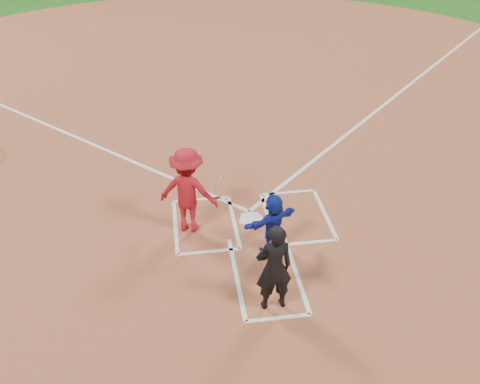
{
  "coord_description": "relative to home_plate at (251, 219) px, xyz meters",
  "views": [
    {
      "loc": [
        -1.53,
        -8.93,
        6.67
      ],
      "look_at": [
        -0.3,
        -0.4,
        1.0
      ],
      "focal_mm": 40.0,
      "sensor_mm": 36.0,
      "label": 1
    }
  ],
  "objects": [
    {
      "name": "ground",
      "position": [
        0.0,
        0.0,
        -0.02
      ],
      "size": [
        120.0,
        120.0,
        0.0
      ],
      "primitive_type": "plane",
      "color": "#1A5515",
      "rests_on": "ground"
    },
    {
      "name": "home_plate_dirt",
      "position": [
        0.0,
        6.0,
        -0.01
      ],
      "size": [
        28.0,
        28.0,
        0.01
      ],
      "primitive_type": "cylinder",
      "color": "brown",
      "rests_on": "ground"
    },
    {
      "name": "home_plate",
      "position": [
        0.0,
        0.0,
        0.0
      ],
      "size": [
        0.6,
        0.6,
        0.02
      ],
      "primitive_type": "cylinder",
      "rotation": [
        0.0,
        0.0,
        3.14
      ],
      "color": "white",
      "rests_on": "home_plate_dirt"
    },
    {
      "name": "catcher",
      "position": [
        0.25,
        -1.0,
        0.61
      ],
      "size": [
        1.2,
        0.8,
        1.24
      ],
      "primitive_type": "imported",
      "rotation": [
        0.0,
        0.0,
        3.56
      ],
      "color": "#1325A0",
      "rests_on": "home_plate_dirt"
    },
    {
      "name": "umpire",
      "position": [
        -0.04,
        -2.49,
        0.84
      ],
      "size": [
        0.65,
        0.45,
        1.69
      ],
      "primitive_type": "imported",
      "rotation": [
        0.0,
        0.0,
        3.23
      ],
      "color": "black",
      "rests_on": "home_plate_dirt"
    },
    {
      "name": "chalk_markings",
      "position": [
        0.0,
        5.29,
        -0.01
      ],
      "size": [
        28.35,
        17.32,
        0.01
      ],
      "color": "white",
      "rests_on": "home_plate_dirt"
    },
    {
      "name": "batter_at_plate",
      "position": [
        -1.29,
        -0.1,
        0.9
      ],
      "size": [
        1.42,
        1.08,
        1.82
      ],
      "color": "#B21321",
      "rests_on": "home_plate_dirt"
    }
  ]
}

